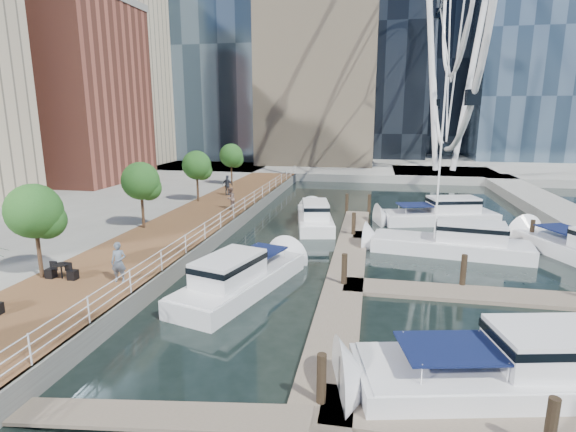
{
  "coord_description": "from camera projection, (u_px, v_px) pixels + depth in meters",
  "views": [
    {
      "loc": [
        4.29,
        -14.05,
        8.75
      ],
      "look_at": [
        -0.5,
        10.85,
        3.0
      ],
      "focal_mm": 28.0,
      "sensor_mm": 36.0,
      "label": 1
    }
  ],
  "objects": [
    {
      "name": "yacht_foreground",
      "position": [
        521.0,
        390.0,
        14.57
      ],
      "size": [
        12.23,
        5.64,
        2.15
      ],
      "primitive_type": null,
      "rotation": [
        0.0,
        0.0,
        1.79
      ],
      "color": "silver",
      "rests_on": "ground"
    },
    {
      "name": "street_trees",
      "position": [
        141.0,
        181.0,
        30.73
      ],
      "size": [
        2.6,
        42.6,
        4.6
      ],
      "color": "#3F2B1C",
      "rests_on": "ground"
    },
    {
      "name": "pedestrian_far",
      "position": [
        228.0,
        185.0,
        43.88
      ],
      "size": [
        1.24,
        0.76,
        1.97
      ],
      "primitive_type": "imported",
      "rotation": [
        0.0,
        0.0,
        2.89
      ],
      "color": "#373A45",
      "rests_on": "boardwalk"
    },
    {
      "name": "railing",
      "position": [
        221.0,
        220.0,
        31.33
      ],
      "size": [
        0.1,
        60.0,
        1.05
      ],
      "primitive_type": null,
      "color": "white",
      "rests_on": "boardwalk"
    },
    {
      "name": "pedestrian_near",
      "position": [
        119.0,
        262.0,
        21.09
      ],
      "size": [
        0.78,
        0.58,
        1.93
      ],
      "primitive_type": "imported",
      "rotation": [
        0.0,
        0.0,
        0.18
      ],
      "color": "slate",
      "rests_on": "boardwalk"
    },
    {
      "name": "pier",
      "position": [
        444.0,
        174.0,
        63.29
      ],
      "size": [
        14.0,
        12.0,
        1.0
      ],
      "primitive_type": "cube",
      "color": "gray",
      "rests_on": "ground"
    },
    {
      "name": "moored_yachts",
      "position": [
        439.0,
        261.0,
        27.34
      ],
      "size": [
        25.76,
        39.36,
        11.5
      ],
      "color": "silver",
      "rests_on": "ground"
    },
    {
      "name": "pedestrian_mid",
      "position": [
        231.0,
        198.0,
        37.41
      ],
      "size": [
        0.89,
        1.03,
        1.81
      ],
      "primitive_type": "imported",
      "rotation": [
        0.0,
        0.0,
        -1.83
      ],
      "color": "#7D6156",
      "rests_on": "boardwalk"
    },
    {
      "name": "floating_docks",
      "position": [
        439.0,
        271.0,
        24.16
      ],
      "size": [
        16.0,
        34.0,
        2.6
      ],
      "color": "#6D6051",
      "rests_on": "ground"
    },
    {
      "name": "seawall",
      "position": [
        222.0,
        235.0,
        31.54
      ],
      "size": [
        0.25,
        60.0,
        1.0
      ],
      "primitive_type": "cube",
      "color": "#595954",
      "rests_on": "ground"
    },
    {
      "name": "land_far",
      "position": [
        358.0,
        148.0,
        113.75
      ],
      "size": [
        200.0,
        114.0,
        1.0
      ],
      "primitive_type": "cube",
      "color": "gray",
      "rests_on": "ground"
    },
    {
      "name": "boardwalk",
      "position": [
        182.0,
        232.0,
        32.09
      ],
      "size": [
        6.0,
        60.0,
        1.0
      ],
      "primitive_type": "cube",
      "color": "brown",
      "rests_on": "ground"
    },
    {
      "name": "ground",
      "position": [
        245.0,
        363.0,
        16.18
      ],
      "size": [
        520.0,
        520.0,
        0.0
      ],
      "primitive_type": "plane",
      "color": "black",
      "rests_on": "ground"
    }
  ]
}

